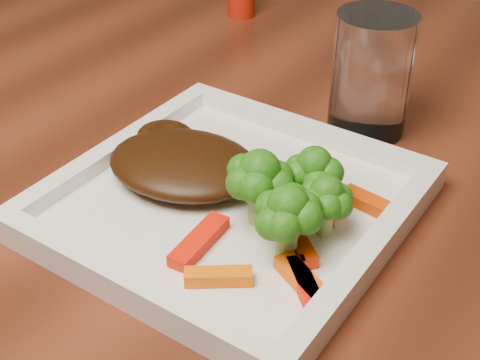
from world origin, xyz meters
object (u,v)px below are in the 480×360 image
Objects in this scene: steak at (184,164)px; drinking_glass at (371,75)px; dining_table at (155,297)px; plate at (230,207)px.

drinking_glass is (0.09, 0.18, 0.03)m from steak.
plate is at bearing -32.29° from dining_table.
steak is (-0.05, 0.00, 0.02)m from plate.
steak is 1.11× the size of drinking_glass.
plate is 0.20m from drinking_glass.
drinking_glass is (0.29, 0.03, 0.44)m from dining_table.
drinking_glass is at bearing 79.85° from plate.
plate is at bearing -100.15° from drinking_glass.
drinking_glass reaches higher than plate.
dining_table is 5.93× the size of plate.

